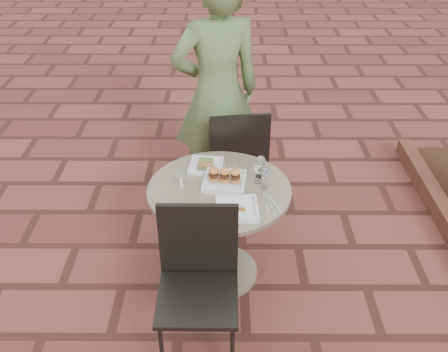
{
  "coord_description": "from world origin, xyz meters",
  "views": [
    {
      "loc": [
        -0.13,
        -2.42,
        2.5
      ],
      "look_at": [
        -0.14,
        0.13,
        0.82
      ],
      "focal_mm": 40.0,
      "sensor_mm": 36.0,
      "label": 1
    }
  ],
  "objects_px": {
    "chair_far": "(237,154)",
    "diner": "(217,94)",
    "cafe_table": "(219,219)",
    "plate_tuna": "(237,209)",
    "plate_sliders": "(225,178)",
    "plate_salmon": "(206,165)",
    "chair_near": "(198,272)"
  },
  "relations": [
    {
      "from": "chair_near",
      "to": "diner",
      "type": "relative_size",
      "value": 0.49
    },
    {
      "from": "diner",
      "to": "chair_near",
      "type": "bearing_deg",
      "value": 68.79
    },
    {
      "from": "plate_sliders",
      "to": "plate_tuna",
      "type": "relative_size",
      "value": 1.13
    },
    {
      "from": "chair_near",
      "to": "diner",
      "type": "bearing_deg",
      "value": 87.02
    },
    {
      "from": "diner",
      "to": "cafe_table",
      "type": "bearing_deg",
      "value": 73.71
    },
    {
      "from": "cafe_table",
      "to": "plate_sliders",
      "type": "xyz_separation_m",
      "value": [
        0.03,
        0.05,
        0.28
      ]
    },
    {
      "from": "diner",
      "to": "plate_sliders",
      "type": "distance_m",
      "value": 0.89
    },
    {
      "from": "cafe_table",
      "to": "plate_tuna",
      "type": "bearing_deg",
      "value": -65.73
    },
    {
      "from": "plate_tuna",
      "to": "plate_sliders",
      "type": "bearing_deg",
      "value": 104.14
    },
    {
      "from": "chair_near",
      "to": "plate_sliders",
      "type": "bearing_deg",
      "value": 76.84
    },
    {
      "from": "plate_tuna",
      "to": "chair_near",
      "type": "bearing_deg",
      "value": -124.58
    },
    {
      "from": "plate_tuna",
      "to": "cafe_table",
      "type": "bearing_deg",
      "value": 114.27
    },
    {
      "from": "cafe_table",
      "to": "chair_far",
      "type": "relative_size",
      "value": 0.97
    },
    {
      "from": "chair_far",
      "to": "plate_salmon",
      "type": "relative_size",
      "value": 3.91
    },
    {
      "from": "diner",
      "to": "plate_tuna",
      "type": "distance_m",
      "value": 1.19
    },
    {
      "from": "plate_salmon",
      "to": "chair_near",
      "type": "bearing_deg",
      "value": -91.41
    },
    {
      "from": "chair_far",
      "to": "plate_salmon",
      "type": "xyz_separation_m",
      "value": [
        -0.22,
        -0.47,
        0.2
      ]
    },
    {
      "from": "cafe_table",
      "to": "plate_tuna",
      "type": "distance_m",
      "value": 0.37
    },
    {
      "from": "chair_far",
      "to": "diner",
      "type": "distance_m",
      "value": 0.48
    },
    {
      "from": "chair_far",
      "to": "chair_near",
      "type": "xyz_separation_m",
      "value": [
        -0.24,
        -1.26,
        0.0
      ]
    },
    {
      "from": "cafe_table",
      "to": "chair_near",
      "type": "relative_size",
      "value": 0.97
    },
    {
      "from": "diner",
      "to": "plate_sliders",
      "type": "height_order",
      "value": "diner"
    },
    {
      "from": "chair_far",
      "to": "plate_salmon",
      "type": "height_order",
      "value": "chair_far"
    },
    {
      "from": "plate_salmon",
      "to": "plate_sliders",
      "type": "relative_size",
      "value": 0.82
    },
    {
      "from": "plate_salmon",
      "to": "plate_sliders",
      "type": "xyz_separation_m",
      "value": [
        0.12,
        -0.18,
        0.02
      ]
    },
    {
      "from": "diner",
      "to": "plate_salmon",
      "type": "xyz_separation_m",
      "value": [
        -0.06,
        -0.69,
        -0.2
      ]
    },
    {
      "from": "chair_far",
      "to": "plate_salmon",
      "type": "bearing_deg",
      "value": 56.89
    },
    {
      "from": "plate_tuna",
      "to": "plate_salmon",
      "type": "bearing_deg",
      "value": 112.56
    },
    {
      "from": "chair_far",
      "to": "plate_tuna",
      "type": "relative_size",
      "value": 3.63
    },
    {
      "from": "chair_near",
      "to": "plate_tuna",
      "type": "relative_size",
      "value": 3.63
    },
    {
      "from": "plate_sliders",
      "to": "plate_tuna",
      "type": "xyz_separation_m",
      "value": [
        0.07,
        -0.29,
        -0.02
      ]
    },
    {
      "from": "cafe_table",
      "to": "plate_tuna",
      "type": "relative_size",
      "value": 3.51
    }
  ]
}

